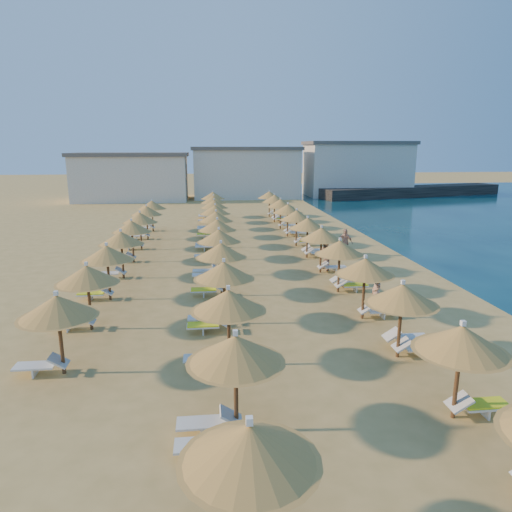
{
  "coord_description": "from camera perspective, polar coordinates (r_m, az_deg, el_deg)",
  "views": [
    {
      "loc": [
        -3.25,
        -20.68,
        7.24
      ],
      "look_at": [
        -0.6,
        4.0,
        1.3
      ],
      "focal_mm": 32.0,
      "sensor_mm": 36.0,
      "label": 1
    }
  ],
  "objects": [
    {
      "name": "parasol_row_west",
      "position": [
        27.84,
        -4.77,
        3.14
      ],
      "size": [
        2.53,
        43.77,
        2.83
      ],
      "color": "brown",
      "rests_on": "ground"
    },
    {
      "name": "beachgoer_b",
      "position": [
        27.65,
        8.67,
        0.11
      ],
      "size": [
        0.95,
        1.08,
        1.86
      ],
      "primitive_type": "imported",
      "rotation": [
        0.0,
        0.0,
        -1.25
      ],
      "color": "tan",
      "rests_on": "ground"
    },
    {
      "name": "parasol_row_inland",
      "position": [
        28.25,
        -15.86,
        2.82
      ],
      "size": [
        2.53,
        28.77,
        2.83
      ],
      "color": "brown",
      "rests_on": "ground"
    },
    {
      "name": "ground",
      "position": [
        22.15,
        2.67,
        -5.63
      ],
      "size": [
        220.0,
        220.0,
        0.0
      ],
      "primitive_type": "plane",
      "color": "tan",
      "rests_on": "ground"
    },
    {
      "name": "parasol_row_east",
      "position": [
        28.6,
        7.27,
        3.35
      ],
      "size": [
        2.53,
        43.77,
        2.83
      ],
      "color": "brown",
      "rests_on": "ground"
    },
    {
      "name": "hotel_blocks",
      "position": [
        67.69,
        0.03,
        10.46
      ],
      "size": [
        48.61,
        11.43,
        8.1
      ],
      "color": "white",
      "rests_on": "ground"
    },
    {
      "name": "jetty",
      "position": [
        73.41,
        18.98,
        7.66
      ],
      "size": [
        30.04,
        11.43,
        1.5
      ],
      "primitive_type": "cube",
      "rotation": [
        0.0,
        0.0,
        0.25
      ],
      "color": "black",
      "rests_on": "ground"
    },
    {
      "name": "beachgoer_a",
      "position": [
        21.33,
        14.82,
        -4.36
      ],
      "size": [
        0.46,
        0.67,
        1.75
      ],
      "primitive_type": "imported",
      "rotation": [
        0.0,
        0.0,
        -1.5
      ],
      "color": "tan",
      "rests_on": "ground"
    },
    {
      "name": "beachgoer_c",
      "position": [
        31.57,
        11.03,
        1.69
      ],
      "size": [
        1.16,
        1.01,
        1.88
      ],
      "primitive_type": "imported",
      "rotation": [
        0.0,
        0.0,
        -0.61
      ],
      "color": "tan",
      "rests_on": "ground"
    },
    {
      "name": "loungers",
      "position": [
        28.08,
        -2.01,
        -0.77
      ],
      "size": [
        14.47,
        41.83,
        0.66
      ],
      "color": "silver",
      "rests_on": "ground"
    }
  ]
}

